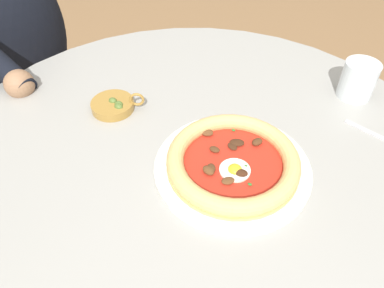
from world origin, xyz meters
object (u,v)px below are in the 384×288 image
Objects in this scene: water_glass at (357,82)px; diner_person at (31,93)px; pizza_on_plate at (233,163)px; olive_pan at (114,105)px; cafe_chair_diner at (4,61)px; dining_table at (194,192)px.

water_glass is 0.08× the size of diner_person.
water_glass reaches higher than pizza_on_plate.
water_glass is (-0.16, -0.35, 0.02)m from pizza_on_plate.
diner_person is at bearing 8.63° from water_glass.
cafe_chair_diner reaches higher than olive_pan.
pizza_on_plate is at bearing 179.76° from dining_table.
olive_pan is (0.47, 0.30, -0.03)m from water_glass.
pizza_on_plate is 3.47× the size of water_glass.
water_glass is at bearing -174.63° from cafe_chair_diner.
olive_pan is at bearing 162.73° from diner_person.
pizza_on_plate is at bearing 65.34° from water_glass.
diner_person reaches higher than water_glass.
water_glass is (-0.24, -0.35, 0.15)m from dining_table.
pizza_on_plate is 1.00m from cafe_chair_diner.
water_glass is 1.01m from diner_person.
cafe_chair_diner reaches higher than dining_table.
dining_table is 9.34× the size of olive_pan.
diner_person is (0.50, -0.16, -0.24)m from olive_pan.
water_glass is 1.14m from cafe_chair_diner.
pizza_on_plate is at bearing 165.61° from cafe_chair_diner.
dining_table is at bearing -0.24° from pizza_on_plate.
water_glass reaches higher than olive_pan.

